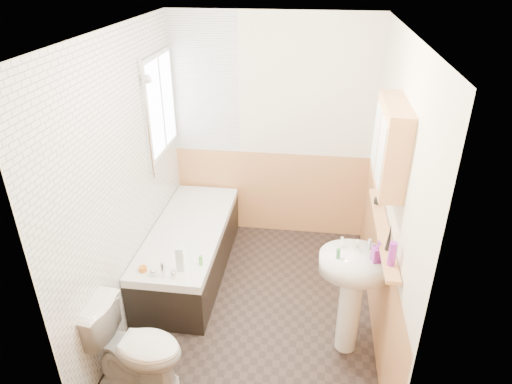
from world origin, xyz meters
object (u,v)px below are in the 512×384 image
at_px(sink, 352,283).
at_px(pine_shelf, 383,229).
at_px(medicine_cabinet, 390,145).
at_px(bathtub, 190,248).
at_px(toilet, 136,347).

height_order(sink, pine_shelf, pine_shelf).
bearing_deg(medicine_cabinet, bathtub, 160.23).
bearing_deg(medicine_cabinet, sink, -128.57).
bearing_deg(pine_shelf, medicine_cabinet, 123.52).
relative_size(bathtub, pine_shelf, 1.36).
height_order(bathtub, pine_shelf, pine_shelf).
height_order(bathtub, sink, sink).
bearing_deg(sink, bathtub, 151.89).
height_order(bathtub, medicine_cabinet, medicine_cabinet).
xyz_separation_m(bathtub, medicine_cabinet, (1.74, -0.63, 1.49)).
xyz_separation_m(bathtub, pine_shelf, (1.77, -0.67, 0.80)).
bearing_deg(pine_shelf, toilet, -157.27).
distance_m(bathtub, pine_shelf, 2.05).
xyz_separation_m(pine_shelf, medicine_cabinet, (-0.03, 0.04, 0.69)).
height_order(toilet, medicine_cabinet, medicine_cabinet).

